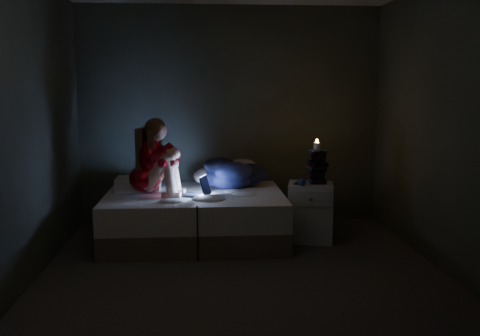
{
  "coord_description": "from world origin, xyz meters",
  "views": [
    {
      "loc": [
        -0.37,
        -4.58,
        1.64
      ],
      "look_at": [
        0.05,
        1.0,
        0.8
      ],
      "focal_mm": 40.29,
      "sensor_mm": 36.0,
      "label": 1
    }
  ],
  "objects": [
    {
      "name": "wall_back",
      "position": [
        0.0,
        1.91,
        1.3
      ],
      "size": [
        3.6,
        0.02,
        2.6
      ],
      "primitive_type": "cube",
      "color": "#303528",
      "rests_on": "ground"
    },
    {
      "name": "wall_right",
      "position": [
        1.81,
        0.0,
        1.3
      ],
      "size": [
        0.02,
        3.8,
        2.6
      ],
      "primitive_type": "cube",
      "color": "#303528",
      "rests_on": "ground"
    },
    {
      "name": "wall_front",
      "position": [
        0.0,
        -1.91,
        1.3
      ],
      "size": [
        3.6,
        0.02,
        2.6
      ],
      "primitive_type": "cube",
      "color": "#303528",
      "rests_on": "ground"
    },
    {
      "name": "laptop",
      "position": [
        -0.45,
        0.95,
        0.63
      ],
      "size": [
        0.38,
        0.32,
        0.23
      ],
      "primitive_type": null,
      "rotation": [
        0.0,
        0.0,
        -0.31
      ],
      "color": "black",
      "rests_on": "bed"
    },
    {
      "name": "nightstand",
      "position": [
        0.81,
        1.01,
        0.31
      ],
      "size": [
        0.55,
        0.51,
        0.62
      ],
      "primitive_type": "cube",
      "rotation": [
        0.0,
        0.0,
        -0.21
      ],
      "color": "silver",
      "rests_on": "ground"
    },
    {
      "name": "candle",
      "position": [
        0.87,
        1.02,
        1.02
      ],
      "size": [
        0.07,
        0.07,
        0.08
      ],
      "primitive_type": "cylinder",
      "color": "beige",
      "rests_on": "book_stack"
    },
    {
      "name": "bed",
      "position": [
        -0.43,
        1.1,
        0.26
      ],
      "size": [
        1.88,
        1.41,
        0.52
      ],
      "primitive_type": null,
      "color": "beige",
      "rests_on": "ground"
    },
    {
      "name": "pillow",
      "position": [
        -1.05,
        1.34,
        0.59
      ],
      "size": [
        0.48,
        0.34,
        0.14
      ],
      "primitive_type": "cube",
      "color": "white",
      "rests_on": "bed"
    },
    {
      "name": "book_stack",
      "position": [
        0.87,
        1.02,
        0.8
      ],
      "size": [
        0.19,
        0.25,
        0.35
      ],
      "primitive_type": null,
      "color": "black",
      "rests_on": "nightstand"
    },
    {
      "name": "wall_left",
      "position": [
        -1.81,
        0.0,
        1.3
      ],
      "size": [
        0.02,
        3.8,
        2.6
      ],
      "primitive_type": "cube",
      "color": "#303528",
      "rests_on": "ground"
    },
    {
      "name": "blue_orb",
      "position": [
        0.72,
        0.85,
        0.66
      ],
      "size": [
        0.08,
        0.08,
        0.08
      ],
      "primitive_type": "sphere",
      "color": "navy",
      "rests_on": "nightstand"
    },
    {
      "name": "floor",
      "position": [
        0.0,
        0.0,
        -0.01
      ],
      "size": [
        3.6,
        3.8,
        0.02
      ],
      "primitive_type": "cube",
      "color": "black",
      "rests_on": "ground"
    },
    {
      "name": "woman",
      "position": [
        -0.95,
        1.03,
        0.93
      ],
      "size": [
        0.57,
        0.44,
        0.82
      ],
      "primitive_type": null,
      "rotation": [
        0.0,
        0.0,
        -0.25
      ],
      "color": "#7F0000",
      "rests_on": "bed"
    },
    {
      "name": "phone",
      "position": [
        0.68,
        0.97,
        0.63
      ],
      "size": [
        0.1,
        0.15,
        0.01
      ],
      "primitive_type": "cube",
      "rotation": [
        0.0,
        0.0,
        -0.24
      ],
      "color": "black",
      "rests_on": "nightstand"
    },
    {
      "name": "clothes_pile",
      "position": [
        -0.05,
        1.41,
        0.7
      ],
      "size": [
        0.62,
        0.51,
        0.36
      ],
      "primitive_type": null,
      "rotation": [
        0.0,
        0.0,
        -0.05
      ],
      "color": "navy",
      "rests_on": "bed"
    }
  ]
}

